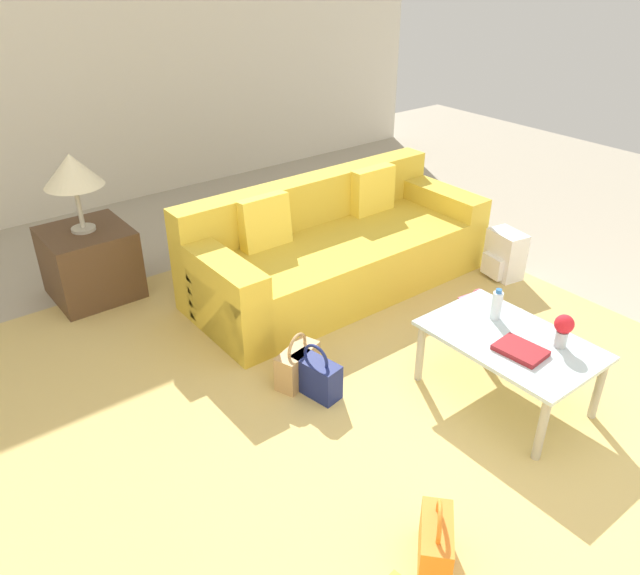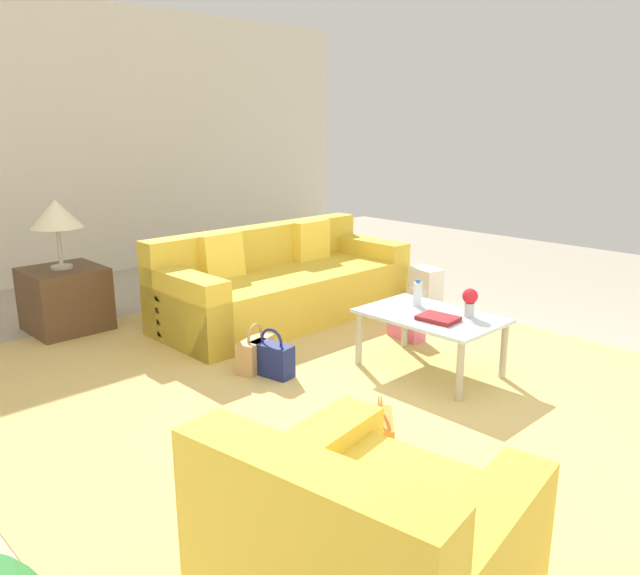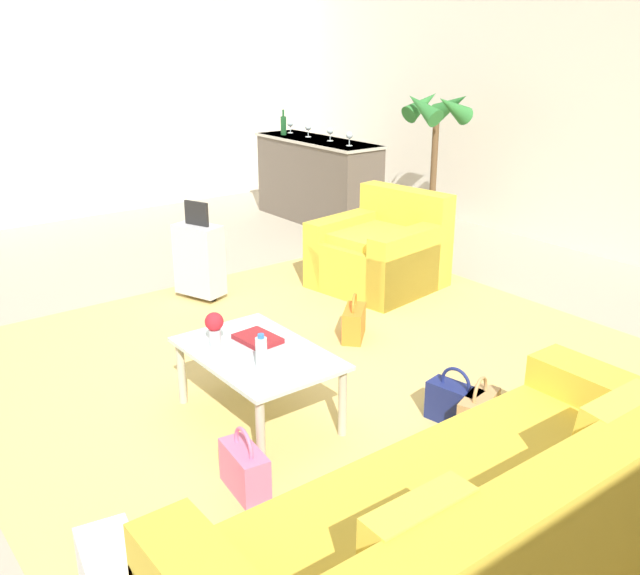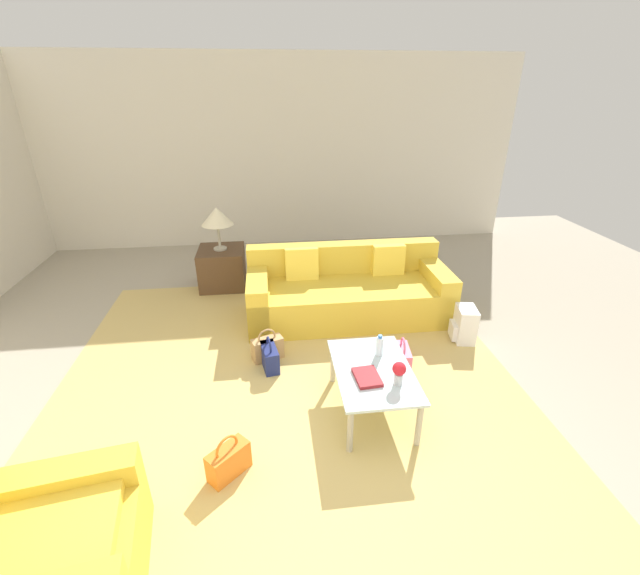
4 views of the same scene
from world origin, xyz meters
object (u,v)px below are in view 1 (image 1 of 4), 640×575
handbag_navy (316,376)px  coffee_table (510,346)px  handbag_orange (436,543)px  backpack_white (504,255)px  handbag_pink (479,318)px  flower_vase (563,328)px  handbag_tan (298,365)px  water_bottle (497,305)px  coffee_table_book (520,350)px  side_table (90,263)px  couch (332,250)px  table_lamp (72,171)px

handbag_navy → coffee_table: bearing=-130.1°
handbag_orange → backpack_white: (1.55, -2.49, 0.06)m
handbag_pink → handbag_orange: bearing=124.1°
flower_vase → handbag_tan: size_ratio=0.57×
handbag_pink → handbag_tan: 1.38m
flower_vase → handbag_tan: 1.59m
water_bottle → handbag_tan: 1.28m
handbag_orange → coffee_table_book: bearing=-68.8°
side_table → handbag_pink: side_table is taller
side_table → handbag_navy: 2.16m
handbag_tan → coffee_table_book: bearing=-141.4°
side_table → handbag_orange: side_table is taller
water_bottle → handbag_orange: (-0.75, 1.30, -0.40)m
side_table → handbag_pink: 2.97m
coffee_table → couch: bearing=-3.2°
water_bottle → handbag_tan: water_bottle is taller
handbag_tan → table_lamp: bearing=17.6°
side_table → handbag_navy: bearing=-163.2°
coffee_table_book → side_table: 3.25m
flower_vase → handbag_navy: bearing=47.0°
coffee_table → handbag_pink: (0.56, -0.44, -0.25)m
water_bottle → handbag_orange: water_bottle is taller
water_bottle → side_table: size_ratio=0.33×
water_bottle → flower_vase: (-0.42, -0.05, 0.03)m
couch → flower_vase: couch is taller
water_bottle → handbag_pink: 0.64m
coffee_table → side_table: side_table is taller
coffee_table_book → handbag_pink: bearing=-42.4°
couch → handbag_navy: bearing=137.3°
handbag_pink → handbag_orange: same height
coffee_table → backpack_white: bearing=-52.2°
couch → handbag_tan: size_ratio=6.72×
flower_vase → handbag_tan: bearing=43.0°
handbag_pink → handbag_navy: bearing=82.2°
coffee_table_book → side_table: (2.92, 1.42, -0.18)m
flower_vase → handbag_pink: flower_vase is taller
coffee_table → water_bottle: water_bottle is taller
table_lamp → coffee_table: bearing=-151.8°
water_bottle → backpack_white: bearing=-56.0°
water_bottle → table_lamp: 3.09m
couch → coffee_table_book: 1.93m
table_lamp → handbag_orange: bearing=-174.8°
couch → handbag_navy: couch is taller
flower_vase → handbag_tan: (1.12, 1.05, -0.43)m
couch → handbag_orange: (-2.35, 1.30, -0.16)m
handbag_tan → handbag_orange: same height
side_table → handbag_tan: 2.00m
coffee_table_book → handbag_tan: (1.02, 0.82, -0.32)m
couch → coffee_table_book: size_ratio=9.02×
coffee_table → backpack_white: 1.64m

